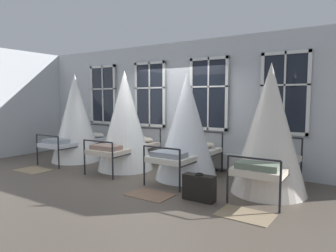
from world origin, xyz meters
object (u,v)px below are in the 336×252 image
at_px(cot_second, 125,122).
at_px(cot_third, 187,128).
at_px(cot_first, 76,119).
at_px(cot_fourth, 270,130).
at_px(suitcase_dark, 199,188).

xyz_separation_m(cot_second, cot_third, (1.69, 0.04, -0.06)).
relative_size(cot_first, cot_second, 1.00).
xyz_separation_m(cot_first, cot_fourth, (5.26, -0.08, -0.01)).
relative_size(cot_second, suitcase_dark, 4.25).
height_order(cot_first, cot_fourth, cot_first).
xyz_separation_m(cot_third, suitcase_dark, (0.90, -1.16, -0.88)).
distance_m(cot_second, cot_third, 1.69).
height_order(cot_first, cot_second, same).
bearing_deg(suitcase_dark, cot_first, 166.28).
bearing_deg(cot_third, suitcase_dark, -140.91).
height_order(cot_first, cot_third, cot_first).
bearing_deg(cot_fourth, cot_first, 88.95).
bearing_deg(cot_first, cot_fourth, -92.05).
relative_size(cot_second, cot_third, 1.06).
xyz_separation_m(cot_second, cot_fourth, (3.45, -0.04, -0.01)).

